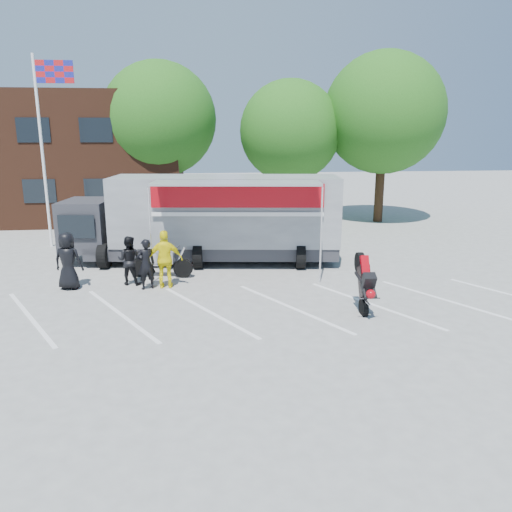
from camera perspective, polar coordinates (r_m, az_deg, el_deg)
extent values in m
plane|color=#9E9E99|center=(13.28, -6.39, -7.75)|extent=(100.00, 100.00, 0.00)
cube|color=white|center=(14.22, -6.40, -6.25)|extent=(18.09, 13.33, 0.01)
cube|color=#4C2718|center=(32.01, -25.16, 10.17)|extent=(18.00, 8.00, 7.00)
cylinder|color=white|center=(23.32, -23.21, 10.66)|extent=(0.12, 0.12, 8.00)
cube|color=red|center=(23.21, -22.04, 18.95)|extent=(1.50, 0.04, 0.90)
cylinder|color=#382314|center=(28.61, -10.60, 7.16)|extent=(0.50, 0.50, 3.24)
sphere|color=#1A4F13|center=(28.43, -10.97, 15.10)|extent=(6.12, 6.12, 6.12)
cylinder|color=#382314|center=(28.00, 3.80, 6.85)|extent=(0.50, 0.50, 2.88)
sphere|color=#1A4F13|center=(27.78, 3.92, 14.07)|extent=(5.44, 5.44, 5.44)
cylinder|color=#382314|center=(28.79, 13.91, 7.21)|extent=(0.50, 0.50, 3.42)
sphere|color=#1A4F13|center=(28.63, 14.41, 15.54)|extent=(6.46, 6.46, 6.46)
imported|color=black|center=(16.93, -20.69, -0.53)|extent=(1.00, 0.76, 1.84)
imported|color=black|center=(16.24, -12.45, -0.92)|extent=(0.70, 0.60, 1.64)
imported|color=black|center=(16.87, -14.30, -0.49)|extent=(0.91, 0.78, 1.62)
imported|color=#FFEC0D|center=(16.21, -10.33, -0.39)|extent=(1.11, 0.47, 1.88)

